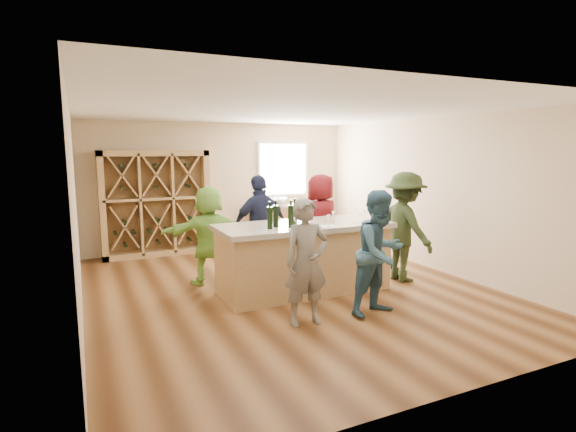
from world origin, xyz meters
name	(u,v)px	position (x,y,z in m)	size (l,w,h in m)	color
floor	(288,292)	(0.00, 0.00, -0.05)	(6.00, 7.00, 0.10)	brown
ceiling	(288,107)	(0.00, 0.00, 2.85)	(6.00, 7.00, 0.10)	white
wall_back	(221,186)	(0.00, 3.55, 1.40)	(6.00, 0.10, 2.80)	beige
wall_front	(464,247)	(0.00, -3.55, 1.40)	(6.00, 0.10, 2.80)	beige
wall_left	(71,214)	(-3.05, 0.00, 1.40)	(0.10, 7.00, 2.80)	beige
wall_right	(437,194)	(3.05, 0.00, 1.40)	(0.10, 7.00, 2.80)	beige
window_frame	(283,169)	(1.50, 3.47, 1.75)	(1.30, 0.06, 1.30)	white
window_pane	(284,169)	(1.50, 3.44, 1.75)	(1.18, 0.01, 1.18)	white
wine_rack	(156,203)	(-1.50, 3.27, 1.10)	(2.20, 0.45, 2.20)	tan
back_counter_base	(284,226)	(1.40, 3.20, 0.43)	(1.60, 0.58, 0.86)	tan
back_counter_top	(284,206)	(1.40, 3.20, 0.89)	(1.70, 0.62, 0.06)	#A89D8A
sink	(276,202)	(1.20, 3.20, 1.01)	(0.54, 0.54, 0.19)	silver
faucet	(273,198)	(1.20, 3.38, 1.07)	(0.02, 0.02, 0.30)	silver
tasting_counter_base	(304,260)	(0.19, -0.19, 0.50)	(2.60, 1.00, 1.00)	tan
tasting_counter_top	(304,226)	(0.19, -0.19, 1.04)	(2.72, 1.12, 0.08)	#A89D8A
wine_bottle_b	(270,218)	(-0.47, -0.41, 1.24)	(0.08, 0.08, 0.32)	black
wine_bottle_c	(276,216)	(-0.33, -0.30, 1.24)	(0.08, 0.08, 0.32)	black
wine_bottle_d	(291,217)	(-0.16, -0.45, 1.25)	(0.08, 0.08, 0.33)	black
wine_bottle_e	(295,215)	(-0.04, -0.32, 1.25)	(0.08, 0.08, 0.34)	black
wine_glass_a	(295,224)	(-0.15, -0.59, 1.16)	(0.06, 0.06, 0.17)	white
wine_glass_b	(329,221)	(0.36, -0.66, 1.18)	(0.07, 0.07, 0.19)	white
wine_glass_c	(360,219)	(0.94, -0.61, 1.16)	(0.06, 0.06, 0.16)	white
wine_glass_d	(333,217)	(0.66, -0.30, 1.17)	(0.07, 0.07, 0.18)	white
wine_glass_e	(365,216)	(1.12, -0.49, 1.18)	(0.07, 0.07, 0.20)	white
tasting_menu_a	(297,229)	(-0.14, -0.61, 1.08)	(0.20, 0.27, 0.00)	white
tasting_menu_b	(329,226)	(0.40, -0.60, 1.08)	(0.22, 0.31, 0.00)	white
tasting_menu_c	(362,223)	(1.02, -0.56, 1.08)	(0.22, 0.30, 0.00)	white
person_near_left	(307,262)	(-0.39, -1.40, 0.81)	(0.59, 0.43, 1.62)	slate
person_near_right	(380,253)	(0.66, -1.52, 0.85)	(0.82, 0.45, 1.69)	#335972
person_server	(405,227)	(2.00, -0.39, 0.92)	(1.19, 0.55, 1.85)	#263319
person_far_mid	(260,227)	(-0.14, 0.81, 0.89)	(1.05, 0.54, 1.79)	#191E38
person_far_right	(321,223)	(1.04, 0.79, 0.89)	(0.87, 0.57, 1.78)	#590F14
person_far_left	(209,235)	(-1.04, 0.85, 0.82)	(1.52, 0.55, 1.64)	#8CC64C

